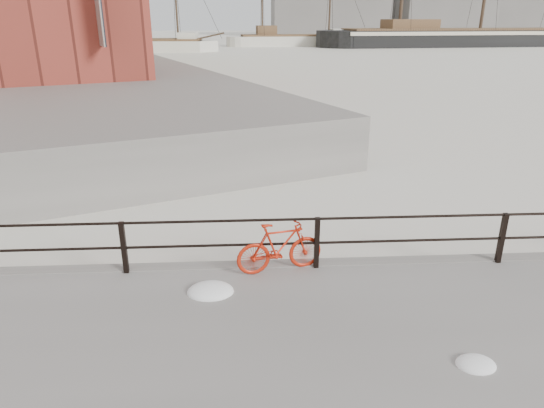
# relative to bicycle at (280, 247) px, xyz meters

# --- Properties ---
(ground) EXTENTS (400.00, 400.00, 0.00)m
(ground) POSITION_rel_bicycle_xyz_m (4.19, 0.25, -0.83)
(ground) COLOR white
(ground) RESTS_ON ground
(far_quay) EXTENTS (78.44, 148.07, 1.80)m
(far_quay) POSITION_rel_bicycle_xyz_m (-35.81, 72.25, 0.07)
(far_quay) COLOR gray
(far_quay) RESTS_ON ground
(guardrail) EXTENTS (28.00, 0.10, 1.00)m
(guardrail) POSITION_rel_bicycle_xyz_m (4.19, 0.10, 0.02)
(guardrail) COLOR black
(guardrail) RESTS_ON promenade
(bicycle) EXTENTS (1.61, 0.59, 0.97)m
(bicycle) POSITION_rel_bicycle_xyz_m (0.00, 0.00, 0.00)
(bicycle) COLOR red
(bicycle) RESTS_ON promenade
(barque_black) EXTENTS (68.81, 28.32, 37.43)m
(barque_black) POSITION_rel_bicycle_xyz_m (41.88, 81.75, -0.83)
(barque_black) COLOR black
(barque_black) RESTS_ON ground
(schooner_mid) EXTENTS (27.70, 13.83, 19.43)m
(schooner_mid) POSITION_rel_bicycle_xyz_m (9.01, 83.67, -0.83)
(schooner_mid) COLOR beige
(schooner_mid) RESTS_ON ground
(schooner_left) EXTENTS (24.32, 12.00, 18.14)m
(schooner_left) POSITION_rel_bicycle_xyz_m (-15.55, 69.37, -0.83)
(schooner_left) COLOR beige
(schooner_left) RESTS_ON ground
(workboat_far) EXTENTS (11.53, 6.48, 7.00)m
(workboat_far) POSITION_rel_bicycle_xyz_m (-23.23, 46.90, -0.83)
(workboat_far) COLOR black
(workboat_far) RESTS_ON ground
(industrial_west) EXTENTS (32.00, 18.00, 18.00)m
(industrial_west) POSITION_rel_bicycle_xyz_m (24.19, 140.25, 8.17)
(industrial_west) COLOR gray
(industrial_west) RESTS_ON ground
(industrial_east) EXTENTS (20.00, 16.00, 14.00)m
(industrial_east) POSITION_rel_bicycle_xyz_m (82.19, 150.25, 6.17)
(industrial_east) COLOR gray
(industrial_east) RESTS_ON ground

